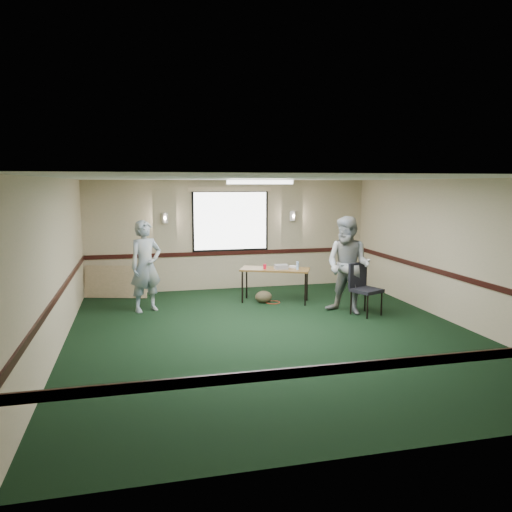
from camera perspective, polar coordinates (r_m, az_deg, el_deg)
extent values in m
plane|color=black|center=(8.83, 2.01, -8.92)|extent=(8.00, 8.00, 0.00)
plane|color=#C9B091|center=(12.40, -2.94, 2.43)|extent=(7.00, 0.00, 7.00)
plane|color=#C9B091|center=(4.88, 14.94, -6.96)|extent=(7.00, 0.00, 7.00)
plane|color=#C9B091|center=(8.31, -21.87, -1.04)|extent=(0.00, 8.00, 8.00)
plane|color=#C9B091|center=(10.05, 21.65, 0.49)|extent=(0.00, 8.00, 8.00)
plane|color=white|center=(8.44, 2.10, 8.88)|extent=(8.00, 8.00, 0.00)
cube|color=black|center=(12.44, -2.91, 0.36)|extent=(7.00, 0.03, 0.10)
cube|color=black|center=(5.03, 14.66, -11.88)|extent=(7.00, 0.03, 0.10)
cube|color=black|center=(8.39, -21.61, -4.08)|extent=(0.03, 8.00, 0.10)
cube|color=black|center=(10.11, 21.44, -2.04)|extent=(0.03, 8.00, 0.10)
cube|color=black|center=(12.35, -2.93, 4.03)|extent=(1.90, 0.01, 1.50)
cube|color=white|center=(12.34, -2.93, 4.03)|extent=(1.80, 0.02, 1.40)
cube|color=beige|center=(12.31, -2.95, 7.61)|extent=(2.05, 0.08, 0.10)
cylinder|color=silver|center=(12.11, -10.38, 4.30)|extent=(0.16, 0.16, 0.25)
cylinder|color=silver|center=(12.70, 4.23, 4.59)|extent=(0.16, 0.16, 0.25)
cube|color=white|center=(9.40, 0.44, 8.46)|extent=(1.20, 0.32, 0.08)
cube|color=brown|center=(11.02, 2.20, -1.55)|extent=(1.62, 1.16, 0.04)
cylinder|color=black|center=(10.98, -1.57, -3.58)|extent=(0.04, 0.04, 0.71)
cylinder|color=black|center=(10.78, 5.65, -3.84)|extent=(0.04, 0.04, 0.71)
cylinder|color=black|center=(11.44, -1.07, -3.10)|extent=(0.04, 0.04, 0.71)
cylinder|color=black|center=(11.25, 5.86, -3.33)|extent=(0.04, 0.04, 0.71)
cube|color=#97979F|center=(10.98, 2.88, -1.24)|extent=(0.30, 0.26, 0.09)
cube|color=silver|center=(11.14, 4.35, -1.23)|extent=(0.23, 0.23, 0.05)
cylinder|color=red|center=(10.94, 1.01, -1.22)|extent=(0.07, 0.07, 0.11)
cylinder|color=#89B1E1|center=(10.89, 4.77, -1.09)|extent=(0.05, 0.05, 0.18)
ellipsoid|color=#463D28|center=(11.04, 0.87, -4.69)|extent=(0.46, 0.41, 0.27)
torus|color=red|center=(11.08, 1.94, -5.31)|extent=(0.42, 0.42, 0.02)
cube|color=tan|center=(11.94, -15.71, -2.85)|extent=(1.45, 0.60, 0.74)
cube|color=black|center=(10.20, 12.52, -3.86)|extent=(0.66, 0.66, 0.07)
cube|color=black|center=(10.30, 11.54, -2.13)|extent=(0.48, 0.25, 0.50)
cylinder|color=black|center=(9.97, 12.61, -5.72)|extent=(0.03, 0.03, 0.47)
cylinder|color=black|center=(10.29, 14.15, -5.34)|extent=(0.03, 0.03, 0.47)
cylinder|color=black|center=(10.24, 10.80, -5.30)|extent=(0.03, 0.03, 0.47)
cylinder|color=black|center=(10.55, 12.35, -4.94)|extent=(0.03, 0.03, 0.47)
imported|color=#456598|center=(10.44, -12.49, -1.14)|extent=(0.81, 0.70, 1.88)
imported|color=#758FB6|center=(10.18, 10.49, -1.07)|extent=(1.19, 1.21, 1.96)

